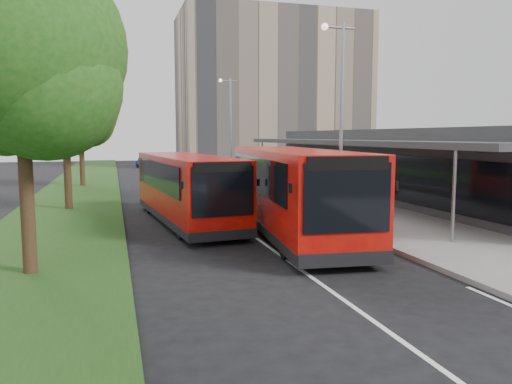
# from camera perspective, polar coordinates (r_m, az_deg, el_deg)

# --- Properties ---
(ground) EXTENTS (120.00, 120.00, 0.00)m
(ground) POSITION_cam_1_polar(r_m,az_deg,el_deg) (17.89, 0.04, -5.30)
(ground) COLOR black
(ground) RESTS_ON ground
(pavement) EXTENTS (5.00, 80.00, 0.15)m
(pavement) POSITION_cam_1_polar(r_m,az_deg,el_deg) (38.56, 0.40, 1.12)
(pavement) COLOR slate
(pavement) RESTS_ON ground
(grass_verge) EXTENTS (5.00, 80.00, 0.10)m
(grass_verge) POSITION_cam_1_polar(r_m,az_deg,el_deg) (37.08, -19.25, 0.51)
(grass_verge) COLOR #204014
(grass_verge) RESTS_ON ground
(lane_centre_line) EXTENTS (0.12, 70.00, 0.01)m
(lane_centre_line) POSITION_cam_1_polar(r_m,az_deg,el_deg) (32.41, -7.30, -0.07)
(lane_centre_line) COLOR silver
(lane_centre_line) RESTS_ON ground
(kerb_dashes) EXTENTS (0.12, 56.00, 0.01)m
(kerb_dashes) POSITION_cam_1_polar(r_m,az_deg,el_deg) (36.93, -3.18, 0.77)
(kerb_dashes) COLOR silver
(kerb_dashes) RESTS_ON ground
(office_block) EXTENTS (22.00, 12.00, 18.00)m
(office_block) POSITION_cam_1_polar(r_m,az_deg,el_deg) (62.01, 1.80, 11.37)
(office_block) COLOR tan
(office_block) RESTS_ON ground
(station_building) EXTENTS (7.70, 26.00, 4.00)m
(station_building) POSITION_cam_1_polar(r_m,az_deg,el_deg) (29.42, 16.30, 3.05)
(station_building) COLOR #2B2B2E
(station_building) RESTS_ON ground
(tree_near) EXTENTS (5.27, 5.27, 8.46)m
(tree_near) POSITION_cam_1_polar(r_m,az_deg,el_deg) (14.18, -25.39, 13.24)
(tree_near) COLOR #361F15
(tree_near) RESTS_ON ground
(tree_mid) EXTENTS (5.28, 5.28, 8.48)m
(tree_mid) POSITION_cam_1_polar(r_m,az_deg,el_deg) (26.05, -21.08, 10.05)
(tree_mid) COLOR #361F15
(tree_mid) RESTS_ON ground
(tree_far) EXTENTS (4.97, 4.97, 7.99)m
(tree_far) POSITION_cam_1_polar(r_m,az_deg,el_deg) (37.98, -19.47, 8.35)
(tree_far) COLOR #361F15
(tree_far) RESTS_ON ground
(lamp_post_near) EXTENTS (1.44, 0.28, 8.00)m
(lamp_post_near) POSITION_cam_1_polar(r_m,az_deg,el_deg) (20.89, 9.54, 9.30)
(lamp_post_near) COLOR gray
(lamp_post_near) RESTS_ON pavement
(lamp_post_far) EXTENTS (1.44, 0.28, 8.00)m
(lamp_post_far) POSITION_cam_1_polar(r_m,az_deg,el_deg) (39.87, -3.03, 7.96)
(lamp_post_far) COLOR gray
(lamp_post_far) RESTS_ON pavement
(bus_main) EXTENTS (3.82, 11.30, 3.14)m
(bus_main) POSITION_cam_1_polar(r_m,az_deg,el_deg) (18.34, 4.20, 0.07)
(bus_main) COLOR #B71409
(bus_main) RESTS_ON ground
(bus_second) EXTENTS (3.53, 10.17, 2.82)m
(bus_second) POSITION_cam_1_polar(r_m,az_deg,el_deg) (21.05, -7.96, 0.39)
(bus_second) COLOR #B71409
(bus_second) RESTS_ON ground
(litter_bin) EXTENTS (0.56, 0.56, 0.84)m
(litter_bin) POSITION_cam_1_polar(r_m,az_deg,el_deg) (28.81, 4.47, 0.29)
(litter_bin) COLOR #3C2018
(litter_bin) RESTS_ON pavement
(bollard) EXTENTS (0.17, 0.17, 0.89)m
(bollard) POSITION_cam_1_polar(r_m,az_deg,el_deg) (35.78, 0.25, 1.54)
(bollard) COLOR #DDC10B
(bollard) RESTS_ON pavement
(car_near) EXTENTS (2.30, 4.07, 1.31)m
(car_near) POSITION_cam_1_polar(r_m,az_deg,el_deg) (54.77, -9.56, 3.20)
(car_near) COLOR #5B0D1E
(car_near) RESTS_ON ground
(car_far) EXTENTS (2.29, 3.83, 1.19)m
(car_far) POSITION_cam_1_polar(r_m,az_deg,el_deg) (60.48, -12.61, 3.38)
(car_far) COLOR navy
(car_far) RESTS_ON ground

